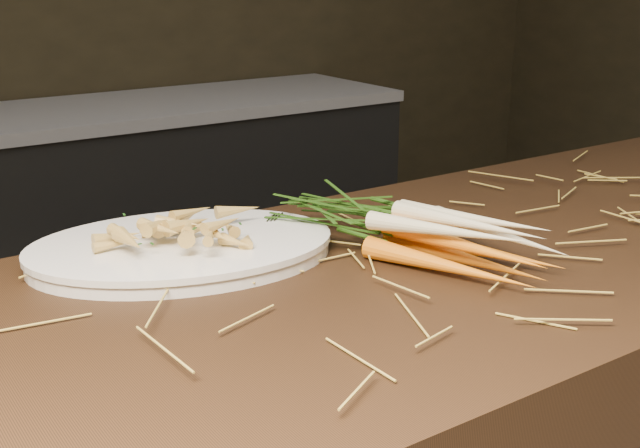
{
  "coord_description": "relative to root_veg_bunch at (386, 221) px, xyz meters",
  "views": [
    {
      "loc": [
        -0.81,
        -0.52,
        1.31
      ],
      "look_at": [
        -0.2,
        0.37,
        0.96
      ],
      "focal_mm": 45.0,
      "sensor_mm": 36.0,
      "label": 1
    }
  ],
  "objects": [
    {
      "name": "root_veg_bunch",
      "position": [
        0.0,
        0.0,
        0.0
      ],
      "size": [
        0.27,
        0.49,
        0.09
      ],
      "rotation": [
        0.0,
        0.0,
        0.27
      ],
      "color": "orange",
      "rests_on": "main_counter"
    },
    {
      "name": "back_counter",
      "position": [
        0.38,
        1.81,
        -0.52
      ],
      "size": [
        1.82,
        0.62,
        0.84
      ],
      "color": "black",
      "rests_on": "ground"
    },
    {
      "name": "serving_fork",
      "position": [
        -0.13,
        0.07,
        -0.02
      ],
      "size": [
        0.14,
        0.12,
        0.0
      ],
      "primitive_type": "cube",
      "rotation": [
        0.0,
        0.0,
        -0.87
      ],
      "color": "silver",
      "rests_on": "serving_platter"
    },
    {
      "name": "roasted_veg_heap",
      "position": [
        -0.27,
        0.13,
        0.0
      ],
      "size": [
        0.25,
        0.21,
        0.05
      ],
      "primitive_type": null,
      "rotation": [
        0.0,
        0.0,
        -0.29
      ],
      "color": "#A57F39",
      "rests_on": "serving_platter"
    },
    {
      "name": "serving_platter",
      "position": [
        -0.27,
        0.13,
        -0.03
      ],
      "size": [
        0.5,
        0.4,
        0.02
      ],
      "primitive_type": null,
      "rotation": [
        0.0,
        0.0,
        -0.29
      ],
      "color": "white",
      "rests_on": "main_counter"
    },
    {
      "name": "straw_bedding",
      "position": [
        0.08,
        -0.07,
        -0.03
      ],
      "size": [
        1.4,
        0.6,
        0.02
      ],
      "primitive_type": null,
      "color": "#A58B40",
      "rests_on": "main_counter"
    }
  ]
}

